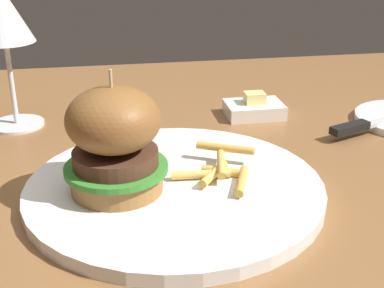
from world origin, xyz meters
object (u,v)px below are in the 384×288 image
object	(u,v)px
wine_glass	(3,19)
butter_dish	(254,108)
burger_sandwich	(115,140)
table_knife	(384,120)
main_plate	(178,188)

from	to	relation	value
wine_glass	butter_dish	world-z (taller)	wine_glass
burger_sandwich	butter_dish	distance (m)	0.31
wine_glass	table_knife	xyz separation A→B (m)	(0.50, -0.10, -0.14)
wine_glass	butter_dish	size ratio (longest dim) A/B	2.35
main_plate	table_knife	distance (m)	0.34
wine_glass	table_knife	distance (m)	0.53
table_knife	butter_dish	xyz separation A→B (m)	(-0.16, 0.08, -0.00)
butter_dish	wine_glass	bearing A→B (deg)	176.65
burger_sandwich	wine_glass	distance (m)	0.29
burger_sandwich	butter_dish	bearing A→B (deg)	46.81
burger_sandwich	table_knife	size ratio (longest dim) A/B	0.57
burger_sandwich	table_knife	distance (m)	0.40
table_knife	butter_dish	size ratio (longest dim) A/B	2.67
burger_sandwich	main_plate	bearing A→B (deg)	4.25
wine_glass	butter_dish	xyz separation A→B (m)	(0.34, -0.02, -0.14)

